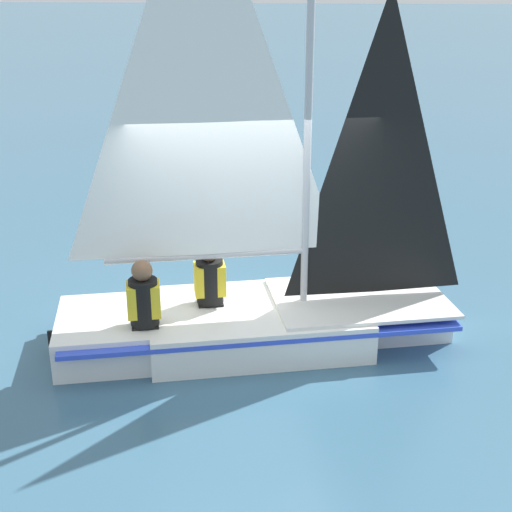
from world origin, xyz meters
The scene contains 4 objects.
ground_plane centered at (0.00, 0.00, 0.00)m, with size 260.00×260.00×0.00m, color #38607A.
sailboat_main centered at (-0.02, -0.01, 0.71)m, with size 4.52×2.64×5.09m.
sailor_helm centered at (-0.52, 0.01, 0.63)m, with size 0.40×0.37×1.16m.
sailor_crew centered at (-1.09, -0.62, 0.62)m, with size 0.40×0.37×1.16m.
Camera 1 is at (0.97, -7.13, 3.82)m, focal length 50.00 mm.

